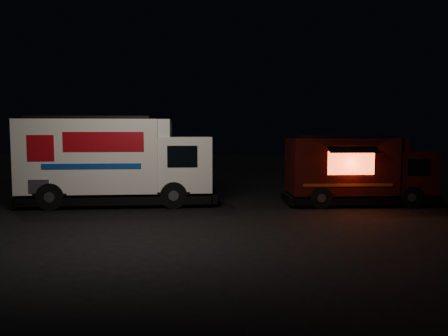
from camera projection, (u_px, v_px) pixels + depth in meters
The scene contains 3 objects.
ground at pixel (209, 215), 14.64m from camera, with size 80.00×80.00×0.00m, color black.
white_truck at pixel (119, 161), 16.75m from camera, with size 7.43×2.53×3.37m, color white, non-canonical shape.
red_truck at pixel (359, 170), 16.79m from camera, with size 5.70×2.10×2.65m, color #390C0A, non-canonical shape.
Camera 1 is at (0.75, -14.45, 2.78)m, focal length 35.00 mm.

